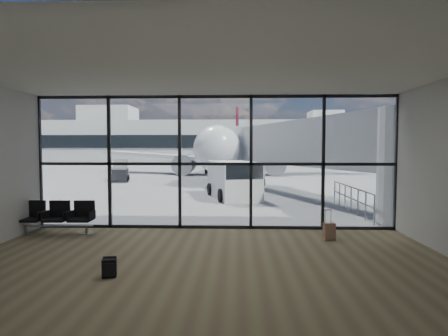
# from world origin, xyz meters

# --- Properties ---
(ground) EXTENTS (220.00, 220.00, 0.00)m
(ground) POSITION_xyz_m (0.00, 40.00, 0.00)
(ground) COLOR slate
(ground) RESTS_ON ground
(lounge_shell) EXTENTS (12.02, 8.01, 4.51)m
(lounge_shell) POSITION_xyz_m (0.00, -4.80, 2.65)
(lounge_shell) COLOR brown
(lounge_shell) RESTS_ON ground
(glass_curtain_wall) EXTENTS (12.10, 0.12, 4.50)m
(glass_curtain_wall) POSITION_xyz_m (0.00, 0.00, 2.25)
(glass_curtain_wall) COLOR white
(glass_curtain_wall) RESTS_ON ground
(jet_bridge) EXTENTS (8.00, 16.50, 4.33)m
(jet_bridge) POSITION_xyz_m (4.90, 7.07, 2.76)
(jet_bridge) COLOR #ACAFB2
(jet_bridge) RESTS_ON ground
(apron_railing) EXTENTS (0.06, 5.46, 1.11)m
(apron_railing) POSITION_xyz_m (5.60, 3.50, 0.72)
(apron_railing) COLOR gray
(apron_railing) RESTS_ON ground
(far_terminal) EXTENTS (80.00, 12.20, 11.00)m
(far_terminal) POSITION_xyz_m (-0.59, 61.97, 4.21)
(far_terminal) COLOR silver
(far_terminal) RESTS_ON ground
(tree_0) EXTENTS (4.95, 4.95, 7.12)m
(tree_0) POSITION_xyz_m (-45.00, 72.00, 4.63)
(tree_0) COLOR #382619
(tree_0) RESTS_ON ground
(tree_1) EXTENTS (5.61, 5.61, 8.07)m
(tree_1) POSITION_xyz_m (-39.00, 72.00, 5.25)
(tree_1) COLOR #382619
(tree_1) RESTS_ON ground
(tree_2) EXTENTS (6.27, 6.27, 9.03)m
(tree_2) POSITION_xyz_m (-33.00, 72.00, 5.88)
(tree_2) COLOR #382619
(tree_2) RESTS_ON ground
(tree_3) EXTENTS (4.95, 4.95, 7.12)m
(tree_3) POSITION_xyz_m (-27.00, 72.00, 4.63)
(tree_3) COLOR #382619
(tree_3) RESTS_ON ground
(tree_4) EXTENTS (5.61, 5.61, 8.07)m
(tree_4) POSITION_xyz_m (-21.00, 72.00, 5.25)
(tree_4) COLOR #382619
(tree_4) RESTS_ON ground
(tree_5) EXTENTS (6.27, 6.27, 9.03)m
(tree_5) POSITION_xyz_m (-15.00, 72.00, 5.88)
(tree_5) COLOR #382619
(tree_5) RESTS_ON ground
(seating_row) EXTENTS (2.35, 0.71, 1.04)m
(seating_row) POSITION_xyz_m (-5.00, -0.87, 0.58)
(seating_row) COLOR gray
(seating_row) RESTS_ON ground
(backpack) EXTENTS (0.32, 0.30, 0.43)m
(backpack) POSITION_xyz_m (-1.95, -4.89, 0.21)
(backpack) COLOR black
(backpack) RESTS_ON ground
(suitcase) EXTENTS (0.36, 0.29, 0.90)m
(suitcase) POSITION_xyz_m (3.46, -1.51, 0.27)
(suitcase) COLOR #8F684F
(suitcase) RESTS_ON ground
(airliner) EXTENTS (29.05, 33.66, 8.67)m
(airliner) POSITION_xyz_m (0.03, 28.31, 2.64)
(airliner) COLOR silver
(airliner) RESTS_ON ground
(service_van) EXTENTS (3.13, 4.96, 2.00)m
(service_van) POSITION_xyz_m (0.55, 7.80, 1.03)
(service_van) COLOR silver
(service_van) RESTS_ON ground
(belt_loader) EXTENTS (2.13, 3.99, 1.75)m
(belt_loader) POSITION_xyz_m (-9.11, 18.34, 0.59)
(belt_loader) COLOR black
(belt_loader) RESTS_ON ground
(mobile_stairs) EXTENTS (2.47, 3.85, 2.52)m
(mobile_stairs) POSITION_xyz_m (-14.02, 12.29, 0.60)
(mobile_stairs) COLOR gold
(mobile_stairs) RESTS_ON ground
(traffic_cone_a) EXTENTS (0.36, 0.36, 0.51)m
(traffic_cone_a) POSITION_xyz_m (-0.93, 13.35, 0.24)
(traffic_cone_a) COLOR #E54D0C
(traffic_cone_a) RESTS_ON ground
(traffic_cone_c) EXTENTS (0.48, 0.48, 0.68)m
(traffic_cone_c) POSITION_xyz_m (-0.45, 17.00, 0.32)
(traffic_cone_c) COLOR #FF510D
(traffic_cone_c) RESTS_ON ground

